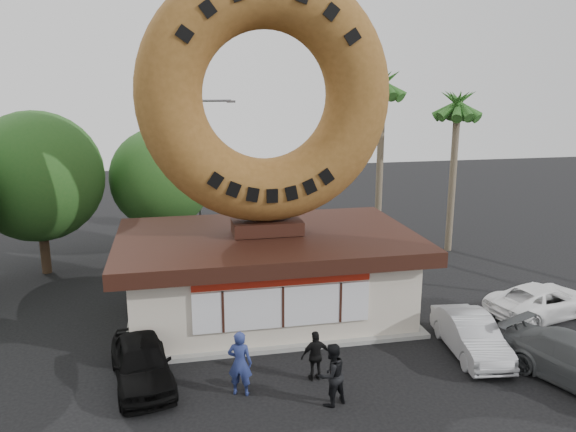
% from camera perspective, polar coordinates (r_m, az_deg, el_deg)
% --- Properties ---
extents(ground, '(90.00, 90.00, 0.00)m').
position_cam_1_polar(ground, '(17.12, 1.48, -17.79)').
color(ground, black).
rests_on(ground, ground).
extents(donut_shop, '(11.20, 7.20, 3.80)m').
position_cam_1_polar(donut_shop, '(21.70, -2.10, -5.66)').
color(donut_shop, beige).
rests_on(donut_shop, ground).
extents(giant_donut, '(9.20, 2.35, 9.20)m').
position_cam_1_polar(giant_donut, '(20.52, -2.27, 12.13)').
color(giant_donut, brown).
rests_on(giant_donut, donut_shop).
extents(tree_west, '(6.00, 6.00, 7.65)m').
position_cam_1_polar(tree_west, '(28.23, -24.13, 3.68)').
color(tree_west, '#473321').
rests_on(tree_west, ground).
extents(tree_mid, '(5.20, 5.20, 6.63)m').
position_cam_1_polar(tree_mid, '(29.64, -12.77, 3.73)').
color(tree_mid, '#473321').
rests_on(tree_mid, ground).
extents(palm_near, '(2.60, 2.60, 9.75)m').
position_cam_1_polar(palm_near, '(30.26, 9.60, 12.43)').
color(palm_near, '#726651').
rests_on(palm_near, ground).
extents(palm_far, '(2.60, 2.60, 8.75)m').
position_cam_1_polar(palm_far, '(30.39, 16.83, 10.30)').
color(palm_far, '#726651').
rests_on(palm_far, ground).
extents(street_lamp, '(2.11, 0.20, 8.00)m').
position_cam_1_polar(street_lamp, '(30.59, -8.76, 5.08)').
color(street_lamp, '#59595E').
rests_on(street_lamp, ground).
extents(person_left, '(0.84, 0.69, 1.97)m').
position_cam_1_polar(person_left, '(16.77, -4.91, -14.67)').
color(person_left, navy).
rests_on(person_left, ground).
extents(person_center, '(1.09, 0.98, 1.83)m').
position_cam_1_polar(person_center, '(16.34, 4.45, -15.76)').
color(person_center, black).
rests_on(person_center, ground).
extents(person_right, '(0.96, 0.47, 1.58)m').
position_cam_1_polar(person_right, '(17.56, 2.84, -13.99)').
color(person_right, black).
rests_on(person_right, ground).
extents(car_black, '(2.28, 4.30, 1.39)m').
position_cam_1_polar(car_black, '(17.95, -14.66, -14.14)').
color(car_black, black).
rests_on(car_black, ground).
extents(car_silver, '(1.82, 4.14, 1.32)m').
position_cam_1_polar(car_silver, '(20.06, 18.07, -11.42)').
color(car_silver, '#A5A6AA').
rests_on(car_silver, ground).
extents(car_white, '(4.93, 3.11, 1.27)m').
position_cam_1_polar(car_white, '(24.05, 24.47, -7.84)').
color(car_white, white).
rests_on(car_white, ground).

